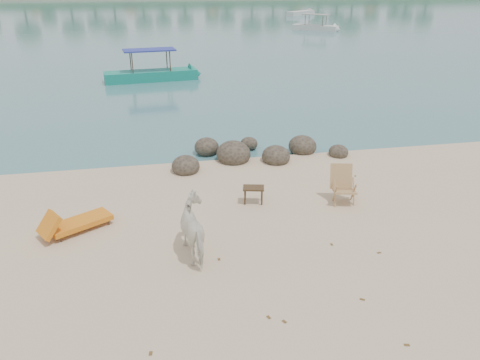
% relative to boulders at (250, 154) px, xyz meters
% --- Properties ---
extents(water, '(400.00, 400.00, 0.00)m').
position_rel_boulders_xyz_m(water, '(-0.71, 83.99, -0.17)').
color(water, '#335F67').
rests_on(water, ground).
extents(boulders, '(6.19, 2.75, 0.88)m').
position_rel_boulders_xyz_m(boulders, '(0.00, 0.00, 0.00)').
color(boulders, '#2F271F').
rests_on(boulders, ground).
extents(cow, '(0.99, 1.64, 1.29)m').
position_rel_boulders_xyz_m(cow, '(-2.45, -5.76, 0.47)').
color(cow, white).
rests_on(cow, ground).
extents(side_table, '(0.65, 0.49, 0.47)m').
position_rel_boulders_xyz_m(side_table, '(-0.65, -3.45, 0.06)').
color(side_table, black).
rests_on(side_table, ground).
extents(lounge_chair, '(1.96, 1.54, 0.57)m').
position_rel_boulders_xyz_m(lounge_chair, '(-5.20, -4.08, 0.11)').
color(lounge_chair, orange).
rests_on(lounge_chair, ground).
extents(deck_chair, '(0.81, 0.86, 1.03)m').
position_rel_boulders_xyz_m(deck_chair, '(1.81, -3.95, 0.34)').
color(deck_chair, tan).
rests_on(deck_chair, ground).
extents(boat_near, '(6.29, 2.10, 3.00)m').
position_rel_boulders_xyz_m(boat_near, '(-3.12, 14.13, 1.33)').
color(boat_near, '#127F6D').
rests_on(boat_near, water).
extents(boat_mid, '(5.33, 4.88, 2.88)m').
position_rel_boulders_xyz_m(boat_mid, '(16.05, 38.92, 1.27)').
color(boat_mid, silver).
rests_on(boat_mid, water).
extents(boat_far, '(5.96, 4.87, 0.73)m').
position_rel_boulders_xyz_m(boat_far, '(21.22, 60.51, 0.20)').
color(boat_far, silver).
rests_on(boat_far, water).
extents(dead_leaves, '(8.18, 7.21, 0.00)m').
position_rel_boulders_xyz_m(dead_leaves, '(-0.24, -7.28, -0.17)').
color(dead_leaves, brown).
rests_on(dead_leaves, ground).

